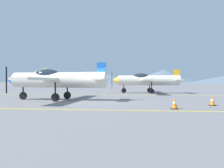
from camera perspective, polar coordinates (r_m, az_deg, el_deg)
name	(u,v)px	position (r m, az deg, el deg)	size (l,w,h in m)	color
ground_plane	(99,101)	(16.27, -3.32, -4.53)	(400.00, 400.00, 0.00)	slate
apron_line_near	(84,110)	(11.59, -7.31, -6.68)	(80.00, 0.16, 0.01)	yellow
apron_line_far	(111,95)	(23.62, -0.31, -2.85)	(80.00, 0.16, 0.01)	yellow
airplane_near	(55,79)	(17.80, -14.63, 1.19)	(8.44, 9.72, 2.91)	silver
airplane_mid	(146,80)	(27.26, 8.90, 1.07)	(8.43, 9.71, 2.91)	silver
traffic_cone_front	(175,104)	(12.27, 16.04, -4.96)	(0.36, 0.36, 0.59)	black
traffic_cone_side	(212,101)	(14.74, 24.75, -4.04)	(0.36, 0.36, 0.59)	black
hill_left	(47,75)	(189.50, -16.70, 2.30)	(61.20, 61.20, 13.03)	slate
hill_centerleft	(107,79)	(167.90, -1.34, 1.41)	(76.49, 76.49, 6.49)	slate
hill_centerright	(164,76)	(176.49, 13.54, 1.98)	(59.40, 59.40, 10.35)	slate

